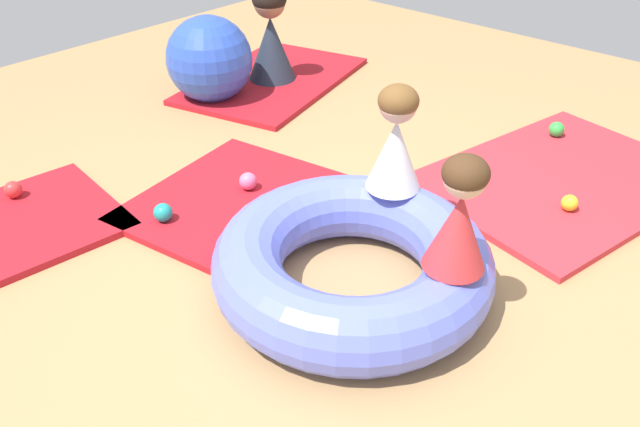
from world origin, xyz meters
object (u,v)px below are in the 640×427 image
(play_ball_green, at_px, (557,129))
(play_ball_yellow, at_px, (570,203))
(child_in_red, at_px, (460,215))
(play_ball_pink, at_px, (248,181))
(play_ball_red, at_px, (13,190))
(child_in_white, at_px, (396,139))
(exercise_ball_large, at_px, (209,59))
(inflatable_cushion, at_px, (352,262))
(play_ball_teal, at_px, (163,213))
(adult_seated, at_px, (271,34))

(play_ball_green, xyz_separation_m, play_ball_yellow, (-0.83, -0.45, -0.00))
(child_in_red, bearing_deg, play_ball_pink, -168.58)
(play_ball_pink, relative_size, play_ball_red, 1.05)
(child_in_white, xyz_separation_m, exercise_ball_large, (0.59, 2.12, -0.27))
(play_ball_yellow, bearing_deg, child_in_white, 144.01)
(inflatable_cushion, relative_size, child_in_red, 2.52)
(play_ball_teal, bearing_deg, play_ball_yellow, -45.54)
(child_in_red, bearing_deg, adult_seated, 168.02)
(child_in_red, xyz_separation_m, child_in_white, (0.35, 0.57, 0.01))
(inflatable_cushion, distance_m, play_ball_green, 2.12)
(child_in_red, relative_size, play_ball_teal, 5.06)
(adult_seated, xyz_separation_m, exercise_ball_large, (-0.55, 0.10, -0.08))
(adult_seated, bearing_deg, inflatable_cushion, 172.91)
(child_in_white, relative_size, adult_seated, 0.72)
(child_in_red, xyz_separation_m, play_ball_red, (-0.79, 2.39, -0.49))
(child_in_red, bearing_deg, play_ball_green, 119.47)
(play_ball_yellow, relative_size, exercise_ball_large, 0.14)
(adult_seated, height_order, exercise_ball_large, adult_seated)
(child_in_red, bearing_deg, child_in_white, 166.20)
(play_ball_green, xyz_separation_m, exercise_ball_large, (-1.08, 2.28, 0.23))
(adult_seated, distance_m, play_ball_yellow, 2.67)
(play_ball_teal, bearing_deg, exercise_ball_large, 41.14)
(child_in_white, xyz_separation_m, play_ball_pink, (-0.19, 0.88, -0.50))
(inflatable_cushion, bearing_deg, adult_seated, 53.38)
(inflatable_cushion, bearing_deg, play_ball_red, 109.68)
(child_in_red, xyz_separation_m, play_ball_green, (2.02, 0.41, -0.49))
(play_ball_pink, bearing_deg, play_ball_yellow, -55.41)
(play_ball_teal, distance_m, exercise_ball_large, 1.75)
(exercise_ball_large, bearing_deg, inflatable_cushion, -114.91)
(play_ball_red, bearing_deg, inflatable_cushion, -70.32)
(play_ball_green, bearing_deg, inflatable_cushion, 178.86)
(child_in_red, distance_m, play_ball_teal, 1.67)
(adult_seated, bearing_deg, play_ball_red, 124.73)
(child_in_red, xyz_separation_m, adult_seated, (1.49, 2.60, -0.18))
(play_ball_yellow, bearing_deg, play_ball_teal, 134.46)
(play_ball_green, bearing_deg, child_in_white, 174.58)
(adult_seated, relative_size, play_ball_teal, 7.26)
(exercise_ball_large, bearing_deg, play_ball_green, -64.61)
(child_in_red, distance_m, child_in_white, 0.67)
(inflatable_cushion, xyz_separation_m, play_ball_pink, (0.26, 1.00, -0.07))
(adult_seated, bearing_deg, play_ball_green, -136.82)
(play_ball_red, bearing_deg, play_ball_pink, -44.36)
(play_ball_pink, relative_size, play_ball_teal, 1.02)
(play_ball_pink, bearing_deg, child_in_red, -96.49)
(inflatable_cushion, height_order, play_ball_pink, inflatable_cushion)
(inflatable_cushion, bearing_deg, play_ball_teal, 103.71)
(play_ball_pink, relative_size, play_ball_yellow, 1.12)
(child_in_red, distance_m, play_ball_pink, 1.54)
(inflatable_cushion, height_order, child_in_red, child_in_red)
(child_in_white, distance_m, adult_seated, 2.33)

